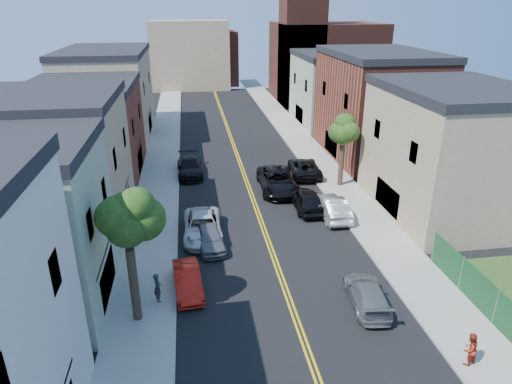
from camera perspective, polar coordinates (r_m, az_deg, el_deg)
name	(u,v)px	position (r m, az deg, el deg)	size (l,w,h in m)	color
sidewalk_left	(161,158)	(47.70, -11.88, 4.19)	(3.20, 100.00, 0.15)	gray
sidewalk_right	(310,151)	(49.25, 6.83, 5.10)	(3.20, 100.00, 0.15)	gray
curb_left	(178,157)	(47.62, -9.77, 4.31)	(0.30, 100.00, 0.15)	gray
curb_right	(294,152)	(48.83, 4.84, 5.03)	(0.30, 100.00, 0.15)	gray
bldg_left_palegrn	(6,236)	(25.47, -28.93, -4.84)	(9.00, 8.00, 8.50)	gray
bldg_left_tan_near	(53,170)	(33.27, -24.16, 2.60)	(9.00, 10.00, 9.00)	#998466
bldg_left_brick	(86,134)	(43.64, -20.58, 6.89)	(9.00, 12.00, 8.00)	brown
bldg_left_tan_far	(109,96)	(56.93, -18.06, 11.41)	(9.00, 16.00, 9.50)	#998466
bldg_right_tan	(450,155)	(36.26, 23.19, 4.30)	(9.00, 12.00, 9.00)	#998466
bldg_right_brick	(376,108)	(48.17, 14.87, 10.18)	(9.00, 14.00, 10.00)	brown
bldg_right_palegrn	(333,91)	(61.18, 9.73, 12.41)	(9.00, 12.00, 8.50)	gray
church	(320,55)	(75.73, 8.07, 16.72)	(16.20, 14.20, 22.60)	#4C2319
backdrop_left	(190,55)	(87.71, -8.31, 16.67)	(14.00, 8.00, 12.00)	#998466
backdrop_center	(211,58)	(91.91, -5.71, 16.43)	(10.00, 8.00, 10.00)	brown
tree_left_mid	(124,201)	(21.18, -16.25, -1.10)	(5.20, 5.20, 9.29)	#322819
tree_right_far	(345,122)	(38.56, 11.09, 8.69)	(4.40, 4.40, 8.03)	#322819
red_sedan	(188,280)	(25.72, -8.62, -10.93)	(1.41, 4.05, 1.33)	red
white_pickup	(203,227)	(31.08, -6.73, -4.34)	(2.55, 5.53, 1.54)	silver
grey_car_left	(210,237)	(29.76, -5.84, -5.71)	(1.67, 4.16, 1.42)	#5A5B61
black_car_left	(190,167)	(42.50, -8.35, 3.19)	(2.24, 5.52, 1.60)	black
grey_car_right	(367,294)	(25.11, 13.79, -12.36)	(1.83, 4.50, 1.31)	#5C5F63
black_car_right	(306,199)	(35.08, 6.36, -0.94)	(1.98, 4.91, 1.67)	black
silver_car_right	(332,207)	(34.14, 9.52, -1.86)	(1.70, 4.88, 1.61)	#ADB1B5
dark_car_right_far	(304,167)	(42.16, 6.10, 3.09)	(2.54, 5.50, 1.53)	black
black_suv_lane	(278,181)	(38.45, 2.73, 1.44)	(2.96, 6.43, 1.79)	black
pedestrian_left	(158,287)	(24.91, -12.28, -11.64)	(0.60, 0.39, 1.63)	#25252C
pedestrian_right	(470,349)	(22.75, 25.31, -17.43)	(0.77, 0.60, 1.58)	#9D2A18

